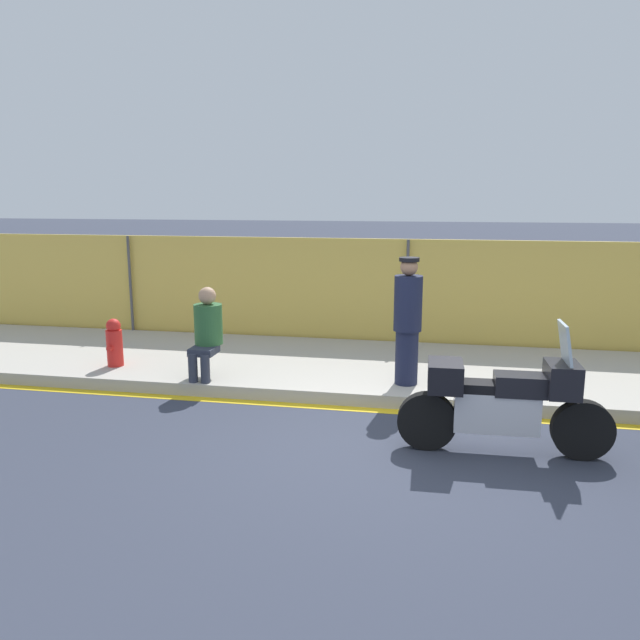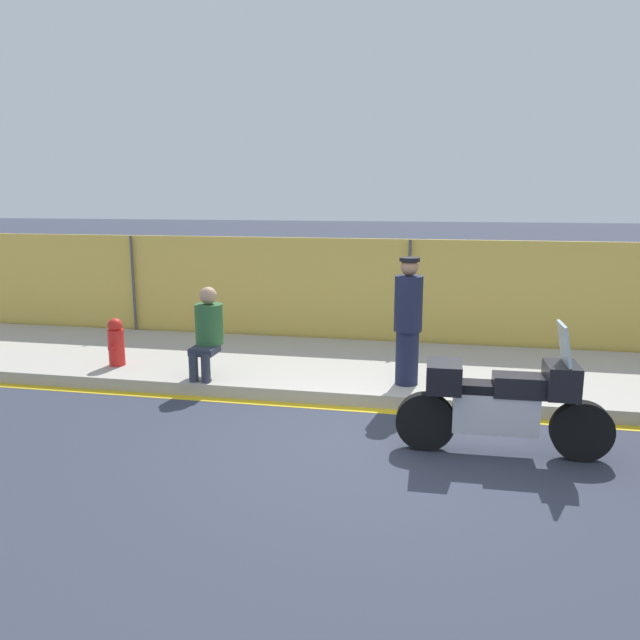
{
  "view_description": "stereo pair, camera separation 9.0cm",
  "coord_description": "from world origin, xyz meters",
  "px_view_note": "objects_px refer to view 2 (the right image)",
  "views": [
    {
      "loc": [
        0.55,
        -6.3,
        2.7
      ],
      "look_at": [
        -0.95,
        1.44,
        1.11
      ],
      "focal_mm": 35.0,
      "sensor_mm": 36.0,
      "label": 1
    },
    {
      "loc": [
        0.63,
        -6.28,
        2.7
      ],
      "look_at": [
        -0.95,
        1.44,
        1.11
      ],
      "focal_mm": 35.0,
      "sensor_mm": 36.0,
      "label": 2
    }
  ],
  "objects_px": {
    "fire_hydrant": "(116,342)",
    "officer_standing": "(408,320)",
    "person_seated_on_curb": "(208,328)",
    "motorcycle": "(501,402)"
  },
  "relations": [
    {
      "from": "motorcycle",
      "to": "officer_standing",
      "type": "relative_size",
      "value": 1.29
    },
    {
      "from": "officer_standing",
      "to": "fire_hydrant",
      "type": "relative_size",
      "value": 2.39
    },
    {
      "from": "motorcycle",
      "to": "officer_standing",
      "type": "xyz_separation_m",
      "value": [
        -1.09,
        1.77,
        0.48
      ]
    },
    {
      "from": "motorcycle",
      "to": "officer_standing",
      "type": "height_order",
      "value": "officer_standing"
    },
    {
      "from": "officer_standing",
      "to": "fire_hydrant",
      "type": "xyz_separation_m",
      "value": [
        -4.35,
        0.08,
        -0.53
      ]
    },
    {
      "from": "motorcycle",
      "to": "fire_hydrant",
      "type": "bearing_deg",
      "value": 159.93
    },
    {
      "from": "motorcycle",
      "to": "person_seated_on_curb",
      "type": "bearing_deg",
      "value": 155.98
    },
    {
      "from": "fire_hydrant",
      "to": "officer_standing",
      "type": "bearing_deg",
      "value": -1.07
    },
    {
      "from": "officer_standing",
      "to": "person_seated_on_curb",
      "type": "xyz_separation_m",
      "value": [
        -2.79,
        -0.14,
        -0.19
      ]
    },
    {
      "from": "officer_standing",
      "to": "person_seated_on_curb",
      "type": "relative_size",
      "value": 1.36
    }
  ]
}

